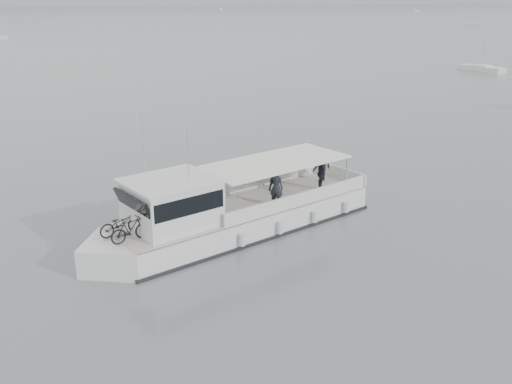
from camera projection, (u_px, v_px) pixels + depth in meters
name	position (u px, v px, depth m)	size (l,w,h in m)	color
ground	(273.00, 200.00, 27.67)	(1400.00, 1400.00, 0.00)	slate
tour_boat	(222.00, 215.00, 23.33)	(13.27, 6.49, 5.60)	white
moored_fleet	(102.00, 23.00, 193.98)	(395.75, 331.55, 9.56)	white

